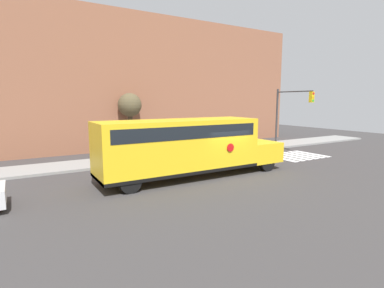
{
  "coord_description": "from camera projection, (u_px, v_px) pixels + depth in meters",
  "views": [
    {
      "loc": [
        -9.72,
        -12.91,
        4.09
      ],
      "look_at": [
        -1.32,
        1.15,
        1.71
      ],
      "focal_mm": 28.0,
      "sensor_mm": 36.0,
      "label": 1
    }
  ],
  "objects": [
    {
      "name": "ground_plane",
      "position": [
        223.0,
        176.0,
        16.49
      ],
      "size": [
        60.0,
        60.0,
        0.0
      ],
      "primitive_type": "plane",
      "color": "#3A3838"
    },
    {
      "name": "sidewalk_strip",
      "position": [
        170.0,
        156.0,
        22.0
      ],
      "size": [
        44.0,
        3.0,
        0.15
      ],
      "color": "gray",
      "rests_on": "ground"
    },
    {
      "name": "building_backdrop",
      "position": [
        137.0,
        83.0,
        26.73
      ],
      "size": [
        32.0,
        4.0,
        11.29
      ],
      "color": "#935B42",
      "rests_on": "ground"
    },
    {
      "name": "crosswalk_stripes",
      "position": [
        296.0,
        156.0,
        22.37
      ],
      "size": [
        4.0,
        3.2,
        0.01
      ],
      "color": "white",
      "rests_on": "ground"
    },
    {
      "name": "school_bus",
      "position": [
        187.0,
        145.0,
        15.79
      ],
      "size": [
        10.69,
        2.57,
        3.11
      ],
      "color": "yellow",
      "rests_on": "ground"
    },
    {
      "name": "stop_sign",
      "position": [
        251.0,
        131.0,
        24.8
      ],
      "size": [
        0.66,
        0.1,
        2.42
      ],
      "color": "#38383A",
      "rests_on": "ground"
    },
    {
      "name": "traffic_light",
      "position": [
        288.0,
        109.0,
        24.22
      ],
      "size": [
        0.28,
        3.6,
        5.06
      ],
      "color": "#38383A",
      "rests_on": "ground"
    },
    {
      "name": "tree_near_sidewalk",
      "position": [
        130.0,
        107.0,
        23.93
      ],
      "size": [
        1.89,
        1.89,
        4.7
      ],
      "color": "#423323",
      "rests_on": "ground"
    }
  ]
}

